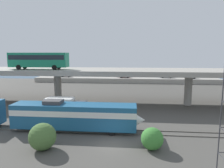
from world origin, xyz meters
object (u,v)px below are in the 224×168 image
(parked_car_2, at_px, (122,75))
(parked_car_3, at_px, (190,76))
(train_locomotive, at_px, (80,115))
(transit_bus_on_overpass, at_px, (39,59))
(parked_car_1, at_px, (66,75))
(parked_car_5, at_px, (66,74))
(parked_car_4, at_px, (172,75))
(parked_car_0, at_px, (166,76))
(parked_car_6, at_px, (124,76))
(service_truck_west, at_px, (65,106))

(parked_car_2, height_order, parked_car_3, same)
(train_locomotive, distance_m, transit_bus_on_overpass, 20.08)
(parked_car_1, distance_m, parked_car_5, 3.02)
(parked_car_1, bearing_deg, train_locomotive, -70.04)
(train_locomotive, relative_size, parked_car_4, 4.17)
(transit_bus_on_overpass, distance_m, parked_car_3, 52.76)
(transit_bus_on_overpass, relative_size, parked_car_5, 2.82)
(parked_car_0, bearing_deg, parked_car_6, -175.76)
(service_truck_west, height_order, parked_car_6, parked_car_6)
(train_locomotive, xyz_separation_m, parked_car_1, (-17.79, 48.99, 0.24))
(parked_car_4, bearing_deg, parked_car_0, 47.62)
(transit_bus_on_overpass, relative_size, parked_car_3, 2.77)
(train_locomotive, bearing_deg, parked_car_3, 60.43)
(train_locomotive, height_order, parked_car_4, train_locomotive)
(parked_car_0, height_order, parked_car_3, same)
(transit_bus_on_overpass, xyz_separation_m, parked_car_1, (-5.69, 34.60, -6.81))
(train_locomotive, distance_m, parked_car_2, 51.43)
(transit_bus_on_overpass, bearing_deg, parked_car_2, 67.44)
(parked_car_5, bearing_deg, service_truck_west, -72.49)
(parked_car_6, bearing_deg, parked_car_3, -0.24)
(parked_car_3, bearing_deg, parked_car_5, -4.17)
(parked_car_3, distance_m, parked_car_4, 6.82)
(parked_car_2, bearing_deg, parked_car_5, 178.48)
(parked_car_4, bearing_deg, parked_car_2, 4.42)
(parked_car_4, relative_size, parked_car_5, 1.01)
(parked_car_2, distance_m, parked_car_5, 21.82)
(transit_bus_on_overpass, bearing_deg, parked_car_4, 48.22)
(parked_car_4, bearing_deg, parked_car_6, 13.03)
(service_truck_west, bearing_deg, parked_car_0, 61.22)
(train_locomotive, relative_size, parked_car_5, 4.20)
(service_truck_west, bearing_deg, transit_bus_on_overpass, 135.07)
(parked_car_1, bearing_deg, transit_bus_on_overpass, -80.66)
(transit_bus_on_overpass, xyz_separation_m, parked_car_0, (31.54, 35.37, -6.81))
(parked_car_5, bearing_deg, parked_car_2, -1.52)
(parked_car_0, bearing_deg, transit_bus_on_overpass, -131.72)
(service_truck_west, bearing_deg, parked_car_2, 80.46)
(train_locomotive, distance_m, parked_car_0, 53.42)
(train_locomotive, bearing_deg, parked_car_4, 67.19)
(parked_car_4, height_order, parked_car_5, same)
(parked_car_1, height_order, parked_car_4, same)
(parked_car_0, bearing_deg, parked_car_4, 47.62)
(service_truck_west, height_order, parked_car_3, parked_car_3)
(parked_car_0, xyz_separation_m, parked_car_5, (-38.01, 2.14, -0.00))
(parked_car_1, bearing_deg, parked_car_2, 6.34)
(service_truck_west, height_order, parked_car_1, parked_car_1)
(train_locomotive, height_order, parked_car_2, train_locomotive)
(parked_car_1, bearing_deg, service_truck_west, -72.32)
(parked_car_3, bearing_deg, transit_bus_on_overpass, 40.74)
(service_truck_west, distance_m, parked_car_3, 52.66)
(train_locomotive, xyz_separation_m, parked_car_3, (27.54, 48.54, 0.25))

